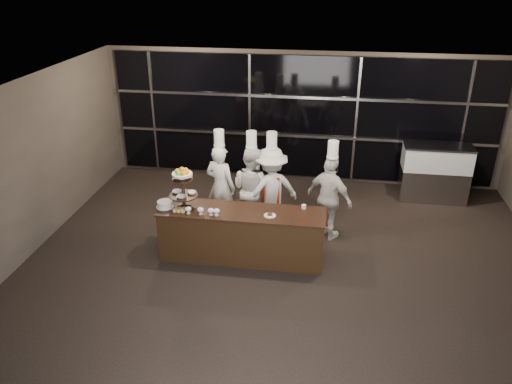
# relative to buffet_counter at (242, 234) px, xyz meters

# --- Properties ---
(room) EXTENTS (10.00, 10.00, 10.00)m
(room) POSITION_rel_buffet_counter_xyz_m (0.76, -1.35, 1.03)
(room) COLOR black
(room) RESTS_ON ground
(window_wall) EXTENTS (8.60, 0.10, 2.80)m
(window_wall) POSITION_rel_buffet_counter_xyz_m (0.76, 3.59, 1.04)
(window_wall) COLOR black
(window_wall) RESTS_ON ground
(buffet_counter) EXTENTS (2.84, 0.74, 0.92)m
(buffet_counter) POSITION_rel_buffet_counter_xyz_m (0.00, 0.00, 0.00)
(buffet_counter) COLOR black
(buffet_counter) RESTS_ON ground
(display_stand) EXTENTS (0.48, 0.48, 0.74)m
(display_stand) POSITION_rel_buffet_counter_xyz_m (-1.00, -0.00, 0.87)
(display_stand) COLOR black
(display_stand) RESTS_ON buffet_counter
(compotes) EXTENTS (0.59, 0.11, 0.12)m
(compotes) POSITION_rel_buffet_counter_xyz_m (-0.60, -0.22, 0.54)
(compotes) COLOR silver
(compotes) RESTS_ON buffet_counter
(layer_cake) EXTENTS (0.30, 0.30, 0.11)m
(layer_cake) POSITION_rel_buffet_counter_xyz_m (-1.33, -0.05, 0.51)
(layer_cake) COLOR white
(layer_cake) RESTS_ON buffet_counter
(pastry_squares) EXTENTS (0.20, 0.13, 0.05)m
(pastry_squares) POSITION_rel_buffet_counter_xyz_m (-1.03, -0.17, 0.48)
(pastry_squares) COLOR #DFBF6D
(pastry_squares) RESTS_ON buffet_counter
(small_plate) EXTENTS (0.20, 0.20, 0.05)m
(small_plate) POSITION_rel_buffet_counter_xyz_m (0.49, -0.10, 0.47)
(small_plate) COLOR white
(small_plate) RESTS_ON buffet_counter
(chef_cup) EXTENTS (0.08, 0.08, 0.07)m
(chef_cup) POSITION_rel_buffet_counter_xyz_m (1.03, 0.25, 0.49)
(chef_cup) COLOR white
(chef_cup) RESTS_ON buffet_counter
(display_case) EXTENTS (1.41, 0.62, 1.24)m
(display_case) POSITION_rel_buffet_counter_xyz_m (3.68, 2.95, 0.22)
(display_case) COLOR #A5A5AA
(display_case) RESTS_ON ground
(chef_a) EXTENTS (0.71, 0.58, 1.98)m
(chef_a) POSITION_rel_buffet_counter_xyz_m (-0.60, 1.07, 0.40)
(chef_a) COLOR white
(chef_a) RESTS_ON ground
(chef_b) EXTENTS (1.02, 0.95, 1.97)m
(chef_b) POSITION_rel_buffet_counter_xyz_m (-0.01, 1.10, 0.38)
(chef_b) COLOR silver
(chef_b) RESTS_ON ground
(chef_c) EXTENTS (1.25, 1.08, 1.98)m
(chef_c) POSITION_rel_buffet_counter_xyz_m (0.37, 1.08, 0.38)
(chef_c) COLOR silver
(chef_c) RESTS_ON ground
(chef_d) EXTENTS (1.01, 0.86, 1.92)m
(chef_d) POSITION_rel_buffet_counter_xyz_m (1.47, 0.95, 0.36)
(chef_d) COLOR silver
(chef_d) RESTS_ON ground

